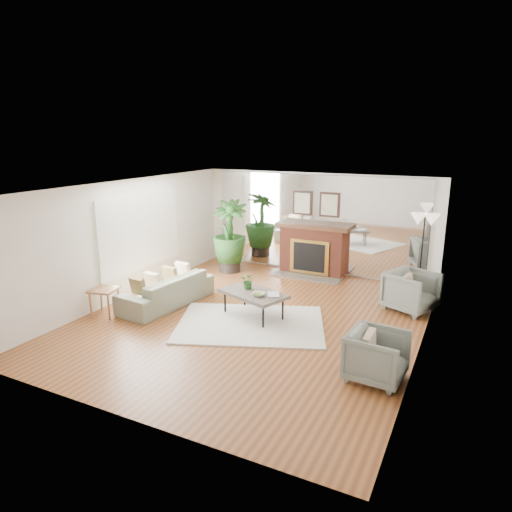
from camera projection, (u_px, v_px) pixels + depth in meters
The scene contains 18 objects.
ground at pixel (253, 319), 8.68m from camera, with size 7.00×7.00×0.00m, color brown.
wall_left at pixel (127, 239), 9.64m from camera, with size 0.02×7.00×2.50m, color white.
wall_right at pixel (425, 278), 7.07m from camera, with size 0.02×7.00×2.50m, color white.
wall_back at pixel (316, 223), 11.38m from camera, with size 6.00×0.02×2.50m, color white.
mirror_panel at pixel (316, 224), 11.36m from camera, with size 5.40×0.04×2.40m, color silver.
window_panel at pixel (140, 231), 9.95m from camera, with size 0.04×2.40×1.50m, color #B2E09E.
fireplace at pixel (312, 248), 11.33m from camera, with size 1.85×0.83×2.05m.
area_rug at pixel (250, 324), 8.42m from camera, with size 2.65×1.89×0.03m, color silver.
coffee_table at pixel (253, 294), 8.66m from camera, with size 1.43×1.11×0.50m.
sofa at pixel (167, 290), 9.35m from camera, with size 2.12×0.83×0.62m, color gray.
armchair_back at pixel (411, 291), 9.01m from camera, with size 0.86×0.88×0.80m, color gray.
armchair_front at pixel (377, 356), 6.45m from camera, with size 0.78×0.80×0.73m, color gray.
side_table at pixel (104, 293), 8.74m from camera, with size 0.58×0.58×0.54m.
potted_ficus at pixel (229, 234), 11.47m from camera, with size 1.05×1.05×1.83m.
floor_lamp at pixel (424, 226), 9.47m from camera, with size 0.59×0.33×1.82m.
tabletop_plant at pixel (248, 281), 8.80m from camera, with size 0.29×0.25×0.32m, color #336625.
fruit_bowl at pixel (258, 294), 8.45m from camera, with size 0.24×0.24×0.06m, color #98673C.
book at pixel (268, 295), 8.48m from camera, with size 0.22×0.29×0.02m, color #98673C.
Camera 1 is at (3.64, -7.21, 3.39)m, focal length 32.00 mm.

